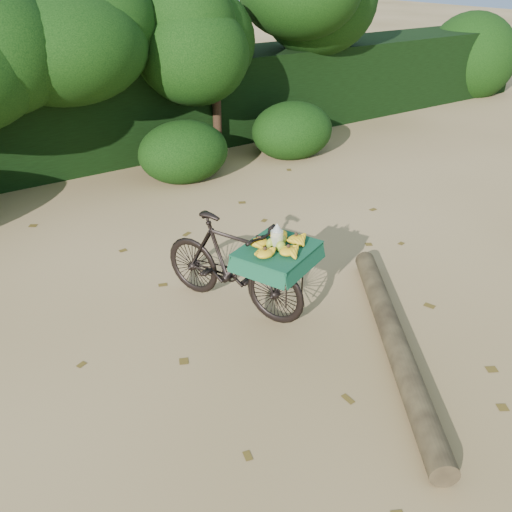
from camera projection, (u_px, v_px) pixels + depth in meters
ground at (240, 313)px, 6.31m from camera, size 80.00×80.00×0.00m
vendor_bicycle at (234, 263)px, 6.15m from camera, size 1.36×2.00×1.15m
fallen_log at (394, 340)px, 5.67m from camera, size 2.09×2.99×0.25m
hedge_backdrop at (65, 119)px, 10.45m from camera, size 26.00×1.80×1.80m
tree_row at (29, 69)px, 9.02m from camera, size 14.50×2.00×4.00m
bush_clumps at (133, 165)px, 9.46m from camera, size 8.80×1.70×0.90m
leaf_litter at (213, 288)px, 6.78m from camera, size 7.00×7.30×0.01m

